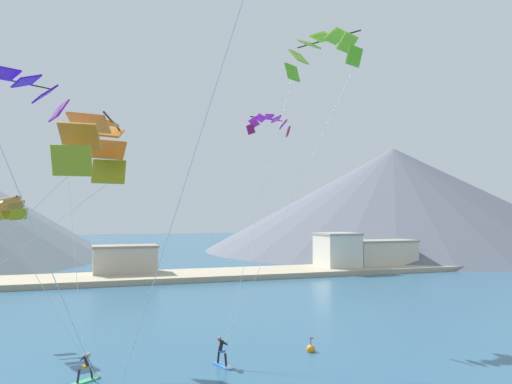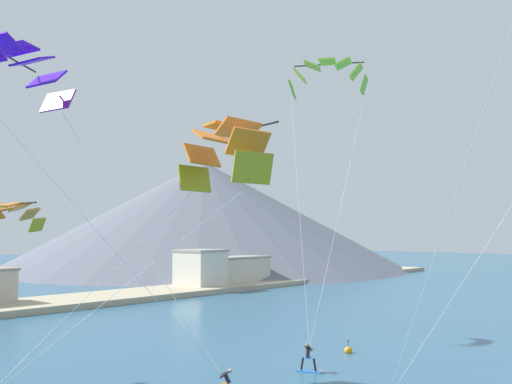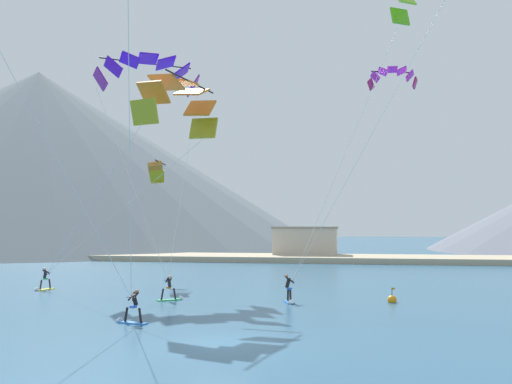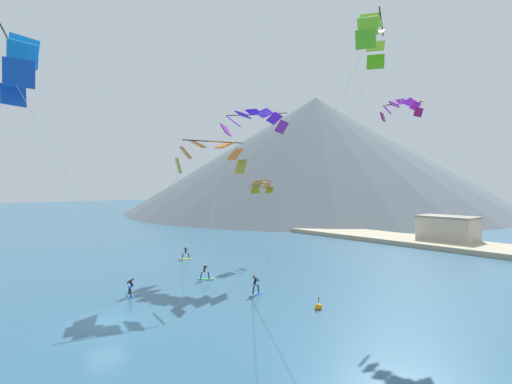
{
  "view_description": "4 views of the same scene",
  "coord_description": "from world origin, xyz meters",
  "px_view_note": "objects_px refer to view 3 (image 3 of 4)",
  "views": [
    {
      "loc": [
        -6.09,
        -15.78,
        8.76
      ],
      "look_at": [
        3.21,
        11.87,
        10.01
      ],
      "focal_mm": 35.0,
      "sensor_mm": 36.0,
      "label": 1
    },
    {
      "loc": [
        -26.6,
        -8.19,
        8.28
      ],
      "look_at": [
        -0.54,
        14.83,
        10.73
      ],
      "focal_mm": 40.0,
      "sensor_mm": 36.0,
      "label": 2
    },
    {
      "loc": [
        5.23,
        -22.02,
        4.69
      ],
      "look_at": [
        -1.97,
        19.5,
        7.08
      ],
      "focal_mm": 40.0,
      "sensor_mm": 36.0,
      "label": 3
    },
    {
      "loc": [
        27.3,
        -9.67,
        9.54
      ],
      "look_at": [
        -3.91,
        16.73,
        8.68
      ],
      "focal_mm": 28.0,
      "sensor_mm": 36.0,
      "label": 4
    }
  ],
  "objects_px": {
    "parafoil_kite_far_left": "(178,100)",
    "kitesurfer_near_lead": "(172,293)",
    "parafoil_kite_near_lead": "(148,70)",
    "kitesurfer_far_left": "(43,284)",
    "parafoil_kite_distant_low_drift": "(156,170)",
    "parafoil_kite_distant_high_outer": "(392,76)",
    "kitesurfer_mid_center": "(289,294)",
    "race_marker_buoy": "(392,300)",
    "kitesurfer_near_trail": "(130,313)"
  },
  "relations": [
    {
      "from": "kitesurfer_far_left",
      "to": "parafoil_kite_distant_high_outer",
      "type": "xyz_separation_m",
      "value": [
        25.03,
        7.84,
        15.95
      ]
    },
    {
      "from": "parafoil_kite_near_lead",
      "to": "parafoil_kite_far_left",
      "type": "distance_m",
      "value": 13.17
    },
    {
      "from": "parafoil_kite_distant_low_drift",
      "to": "kitesurfer_mid_center",
      "type": "bearing_deg",
      "value": -43.12
    },
    {
      "from": "kitesurfer_near_trail",
      "to": "kitesurfer_far_left",
      "type": "relative_size",
      "value": 1.0
    },
    {
      "from": "kitesurfer_far_left",
      "to": "parafoil_kite_far_left",
      "type": "xyz_separation_m",
      "value": [
        10.97,
        -3.23,
        12.12
      ]
    },
    {
      "from": "kitesurfer_near_trail",
      "to": "parafoil_kite_distant_high_outer",
      "type": "bearing_deg",
      "value": 55.21
    },
    {
      "from": "kitesurfer_near_trail",
      "to": "parafoil_kite_distant_high_outer",
      "type": "xyz_separation_m",
      "value": [
        13.64,
        19.63,
        15.95
      ]
    },
    {
      "from": "kitesurfer_mid_center",
      "to": "kitesurfer_far_left",
      "type": "relative_size",
      "value": 1.0
    },
    {
      "from": "kitesurfer_near_trail",
      "to": "parafoil_kite_near_lead",
      "type": "distance_m",
      "value": 26.5
    },
    {
      "from": "parafoil_kite_distant_low_drift",
      "to": "parafoil_kite_distant_high_outer",
      "type": "bearing_deg",
      "value": -1.44
    },
    {
      "from": "parafoil_kite_near_lead",
      "to": "race_marker_buoy",
      "type": "xyz_separation_m",
      "value": [
        19.21,
        -9.61,
        -17.51
      ]
    },
    {
      "from": "kitesurfer_mid_center",
      "to": "parafoil_kite_distant_low_drift",
      "type": "xyz_separation_m",
      "value": [
        -12.73,
        11.92,
        8.81
      ]
    },
    {
      "from": "kitesurfer_far_left",
      "to": "parafoil_kite_far_left",
      "type": "height_order",
      "value": "parafoil_kite_far_left"
    },
    {
      "from": "kitesurfer_far_left",
      "to": "parafoil_kite_distant_low_drift",
      "type": "relative_size",
      "value": 0.42
    },
    {
      "from": "parafoil_kite_distant_high_outer",
      "to": "kitesurfer_near_trail",
      "type": "bearing_deg",
      "value": -124.79
    },
    {
      "from": "kitesurfer_near_trail",
      "to": "parafoil_kite_far_left",
      "type": "relative_size",
      "value": 0.14
    },
    {
      "from": "parafoil_kite_distant_low_drift",
      "to": "kitesurfer_near_trail",
      "type": "bearing_deg",
      "value": -73.34
    },
    {
      "from": "parafoil_kite_distant_low_drift",
      "to": "parafoil_kite_far_left",
      "type": "bearing_deg",
      "value": -64.17
    },
    {
      "from": "parafoil_kite_near_lead",
      "to": "parafoil_kite_far_left",
      "type": "height_order",
      "value": "parafoil_kite_near_lead"
    },
    {
      "from": "kitesurfer_near_trail",
      "to": "kitesurfer_mid_center",
      "type": "height_order",
      "value": "kitesurfer_mid_center"
    },
    {
      "from": "parafoil_kite_near_lead",
      "to": "parafoil_kite_distant_high_outer",
      "type": "xyz_separation_m",
      "value": [
        20.09,
        0.53,
        -1.26
      ]
    },
    {
      "from": "kitesurfer_near_trail",
      "to": "kitesurfer_far_left",
      "type": "xyz_separation_m",
      "value": [
        -11.39,
        11.78,
        -0.0
      ]
    },
    {
      "from": "parafoil_kite_distant_low_drift",
      "to": "race_marker_buoy",
      "type": "height_order",
      "value": "parafoil_kite_distant_low_drift"
    },
    {
      "from": "parafoil_kite_distant_low_drift",
      "to": "kitesurfer_near_lead",
      "type": "bearing_deg",
      "value": -65.49
    },
    {
      "from": "kitesurfer_far_left",
      "to": "parafoil_kite_distant_high_outer",
      "type": "height_order",
      "value": "parafoil_kite_distant_high_outer"
    },
    {
      "from": "kitesurfer_near_trail",
      "to": "parafoil_kite_distant_low_drift",
      "type": "xyz_separation_m",
      "value": [
        -6.02,
        20.12,
        8.89
      ]
    },
    {
      "from": "kitesurfer_near_lead",
      "to": "parafoil_kite_distant_high_outer",
      "type": "xyz_separation_m",
      "value": [
        14.21,
        11.46,
        15.96
      ]
    },
    {
      "from": "parafoil_kite_near_lead",
      "to": "race_marker_buoy",
      "type": "distance_m",
      "value": 27.71
    },
    {
      "from": "kitesurfer_near_trail",
      "to": "parafoil_kite_distant_low_drift",
      "type": "bearing_deg",
      "value": 106.66
    },
    {
      "from": "kitesurfer_near_trail",
      "to": "race_marker_buoy",
      "type": "xyz_separation_m",
      "value": [
        12.76,
        9.49,
        -0.3
      ]
    },
    {
      "from": "parafoil_kite_distant_high_outer",
      "to": "parafoil_kite_distant_low_drift",
      "type": "relative_size",
      "value": 0.92
    },
    {
      "from": "kitesurfer_near_lead",
      "to": "kitesurfer_near_trail",
      "type": "bearing_deg",
      "value": -86.01
    },
    {
      "from": "kitesurfer_mid_center",
      "to": "parafoil_kite_distant_high_outer",
      "type": "height_order",
      "value": "parafoil_kite_distant_high_outer"
    },
    {
      "from": "parafoil_kite_distant_low_drift",
      "to": "race_marker_buoy",
      "type": "xyz_separation_m",
      "value": [
        18.78,
        -10.63,
        -9.19
      ]
    },
    {
      "from": "kitesurfer_near_trail",
      "to": "kitesurfer_mid_center",
      "type": "bearing_deg",
      "value": 50.69
    },
    {
      "from": "parafoil_kite_far_left",
      "to": "kitesurfer_near_lead",
      "type": "bearing_deg",
      "value": -110.53
    },
    {
      "from": "kitesurfer_far_left",
      "to": "kitesurfer_near_trail",
      "type": "bearing_deg",
      "value": -45.97
    },
    {
      "from": "parafoil_kite_far_left",
      "to": "parafoil_kite_distant_high_outer",
      "type": "xyz_separation_m",
      "value": [
        14.06,
        11.07,
        3.83
      ]
    },
    {
      "from": "kitesurfer_mid_center",
      "to": "race_marker_buoy",
      "type": "xyz_separation_m",
      "value": [
        6.05,
        1.3,
        -0.37
      ]
    },
    {
      "from": "race_marker_buoy",
      "to": "kitesurfer_mid_center",
      "type": "bearing_deg",
      "value": -167.91
    },
    {
      "from": "kitesurfer_far_left",
      "to": "race_marker_buoy",
      "type": "bearing_deg",
      "value": -5.42
    },
    {
      "from": "parafoil_kite_distant_high_outer",
      "to": "parafoil_kite_distant_low_drift",
      "type": "distance_m",
      "value": 20.89
    },
    {
      "from": "kitesurfer_far_left",
      "to": "parafoil_kite_distant_low_drift",
      "type": "distance_m",
      "value": 13.32
    },
    {
      "from": "kitesurfer_near_lead",
      "to": "parafoil_kite_distant_high_outer",
      "type": "relative_size",
      "value": 0.41
    },
    {
      "from": "kitesurfer_mid_center",
      "to": "parafoil_kite_distant_low_drift",
      "type": "bearing_deg",
      "value": 136.88
    },
    {
      "from": "parafoil_kite_distant_high_outer",
      "to": "kitesurfer_near_lead",
      "type": "bearing_deg",
      "value": -141.11
    },
    {
      "from": "kitesurfer_far_left",
      "to": "parafoil_kite_near_lead",
      "type": "height_order",
      "value": "parafoil_kite_near_lead"
    },
    {
      "from": "parafoil_kite_far_left",
      "to": "race_marker_buoy",
      "type": "bearing_deg",
      "value": 4.06
    },
    {
      "from": "parafoil_kite_distant_low_drift",
      "to": "race_marker_buoy",
      "type": "distance_m",
      "value": 23.45
    },
    {
      "from": "kitesurfer_near_lead",
      "to": "kitesurfer_near_trail",
      "type": "distance_m",
      "value": 8.19
    }
  ]
}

